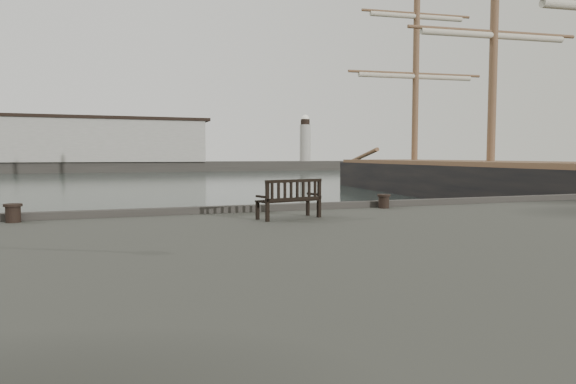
% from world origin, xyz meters
% --- Properties ---
extents(ground, '(400.00, 400.00, 0.00)m').
position_xyz_m(ground, '(0.00, 0.00, 0.00)').
color(ground, black).
rests_on(ground, ground).
extents(breakwater, '(140.00, 9.50, 12.20)m').
position_xyz_m(breakwater, '(-4.56, 92.00, 4.30)').
color(breakwater, '#383530').
rests_on(breakwater, ground).
extents(bench, '(1.70, 0.93, 0.93)m').
position_xyz_m(bench, '(0.07, -1.98, 1.86)').
color(bench, black).
rests_on(bench, quay).
extents(bollard_left, '(0.46, 0.46, 0.43)m').
position_xyz_m(bollard_left, '(-6.15, -0.50, 1.77)').
color(bollard_left, black).
rests_on(bollard_left, quay).
extents(bollard_right, '(0.47, 0.47, 0.41)m').
position_xyz_m(bollard_right, '(3.53, -0.55, 1.76)').
color(bollard_right, black).
rests_on(bollard_right, quay).
extents(tall_ship_main, '(12.57, 41.18, 30.39)m').
position_xyz_m(tall_ship_main, '(21.46, 15.43, 0.77)').
color(tall_ship_main, black).
rests_on(tall_ship_main, ground).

